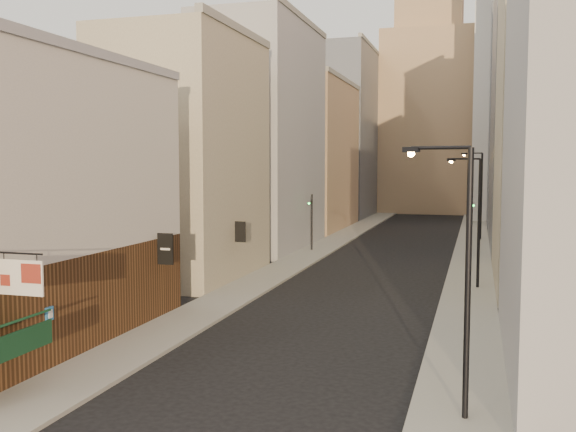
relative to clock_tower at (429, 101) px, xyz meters
The scene contains 17 objects.
sidewalk_left 41.32m from the clock_tower, 98.46° to the right, with size 3.00×140.00×0.15m, color gray.
sidewalk_right 41.64m from the clock_tower, 78.54° to the right, with size 3.00×140.00×0.15m, color gray.
near_building_left 84.40m from the clock_tower, 96.86° to the right, with size 8.30×23.04×12.30m.
left_bldg_beige 67.60m from the clock_tower, 99.46° to the right, with size 8.00×12.00×16.00m, color gray.
left_bldg_grey 51.76m from the clock_tower, 102.41° to the right, with size 8.00×16.00×20.00m, color #999A9E.
left_bldg_tan 35.05m from the clock_tower, 108.97° to the right, with size 8.00×18.00×17.00m, color tan.
left_bldg_wingrid 17.23m from the clock_tower, 132.51° to the right, with size 8.00×20.00×24.00m, color gray.
right_bldg_beige 63.81m from the clock_tower, 78.16° to the right, with size 8.00×16.00×20.00m, color gray.
right_bldg_wingrid 44.21m from the clock_tower, 72.80° to the right, with size 8.00×20.00×26.00m, color gray.
highrise 24.93m from the clock_tower, 36.38° to the right, with size 21.00×23.00×51.20m.
clock_tower is the anchor object (origin of this frame).
white_tower 17.83m from the clock_tower, 51.84° to the right, with size 8.00×8.00×41.50m.
streetlamp_near 87.40m from the clock_tower, 85.05° to the right, with size 2.09×0.73×8.16m.
streetlamp_mid 66.92m from the clock_tower, 83.19° to the right, with size 2.03×0.78×7.98m.
streetlamp_far 41.69m from the clock_tower, 78.39° to the right, with size 2.14×1.09×8.75m.
traffic_light_left 53.76m from the clock_tower, 96.57° to the right, with size 0.56×0.45×5.00m.
traffic_light_right 52.70m from the clock_tower, 81.74° to the right, with size 0.77×0.77×5.00m.
Camera 1 is at (6.88, -13.28, 7.63)m, focal length 40.00 mm.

